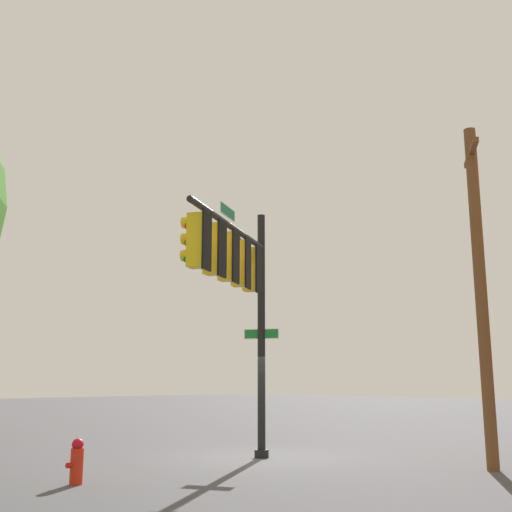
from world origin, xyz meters
TOP-DOWN VIEW (x-y plane):
  - ground_plane at (0.00, 0.00)m, footprint 120.00×120.00m
  - signal_pole_assembly at (1.88, 0.83)m, footprint 4.59×2.54m
  - utility_pole at (-1.59, 5.23)m, footprint 1.61×1.01m
  - fire_hydrant at (5.44, 0.22)m, footprint 0.33×0.24m

SIDE VIEW (x-z plane):
  - ground_plane at x=0.00m, z-range 0.00..0.00m
  - fire_hydrant at x=5.44m, z-range 0.00..0.83m
  - utility_pole at x=-1.59m, z-range 0.15..7.92m
  - signal_pole_assembly at x=1.88m, z-range 1.21..7.49m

